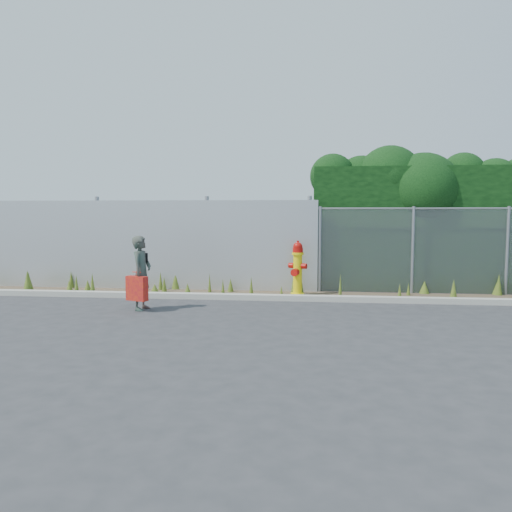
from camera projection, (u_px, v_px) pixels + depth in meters
name	position (u px, v px, depth m)	size (l,w,h in m)	color
ground	(264.00, 317.00, 9.09)	(80.00, 80.00, 0.00)	#323234
curb	(272.00, 297.00, 10.86)	(16.00, 0.22, 0.12)	#A8A598
weed_strip	(251.00, 289.00, 11.57)	(16.00, 1.30, 0.55)	#4D3C2C
corrugated_fence	(145.00, 245.00, 12.32)	(8.50, 0.21, 2.30)	#B2B5B9
chainlink_fence	(459.00, 251.00, 11.50)	(6.50, 0.07, 2.05)	gray
hedge	(457.00, 210.00, 12.38)	(7.40, 2.07, 3.57)	black
fire_hydrant	(298.00, 269.00, 11.35)	(0.43, 0.38, 1.27)	yellow
woman	(142.00, 273.00, 9.75)	(0.53, 0.35, 1.46)	#106B56
red_tote_bag	(137.00, 288.00, 9.60)	(0.43, 0.16, 0.56)	maroon
black_shoulder_bag	(142.00, 258.00, 9.83)	(0.23, 0.10, 0.18)	black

